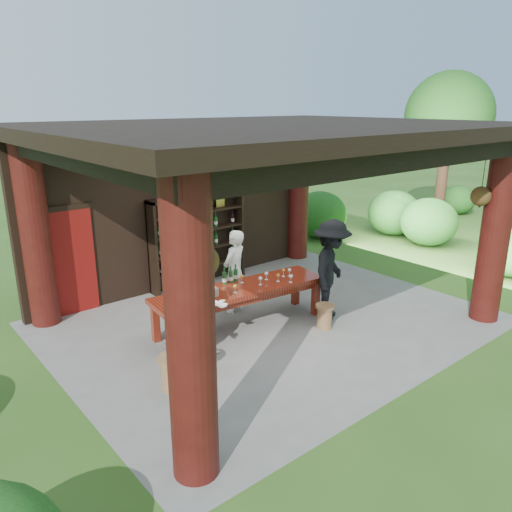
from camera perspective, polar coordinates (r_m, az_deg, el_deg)
ground at (r=9.17m, az=1.60°, el=-7.45°), size 90.00×90.00×0.00m
pavilion at (r=8.82m, az=-0.18°, el=6.12°), size 7.50×6.00×3.60m
wine_shelf at (r=10.74m, az=-6.59°, el=1.79°), size 2.24×0.34×1.97m
tasting_table at (r=8.71m, az=-1.82°, el=-4.32°), size 3.23×1.15×0.75m
stool_near_left at (r=7.44m, az=-7.12°, el=-11.65°), size 0.37×0.37×0.48m
stool_near_right at (r=8.90m, az=7.85°, el=-6.78°), size 0.33×0.33×0.44m
stool_far_left at (r=7.15m, az=-9.59°, el=-12.93°), size 0.38×0.38×0.50m
host at (r=9.34m, az=-2.48°, el=-1.77°), size 0.67×0.55×1.58m
guest_woman at (r=7.72m, az=-5.71°, el=-6.40°), size 0.77×0.63×1.49m
guest_man at (r=9.11m, az=8.57°, el=-1.57°), size 1.38×1.20×1.85m
table_bottles at (r=8.85m, az=-2.96°, el=-2.10°), size 0.34×0.11×0.31m
table_glasses at (r=8.90m, az=1.45°, el=-2.52°), size 1.35×0.61×0.15m
napkin_basket at (r=8.29m, az=-5.35°, el=-4.14°), size 0.28×0.21×0.14m
shrubs at (r=11.52m, az=9.39°, el=0.40°), size 18.71×7.85×1.36m
trees at (r=11.85m, az=8.88°, el=14.80°), size 22.23×10.27×4.80m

